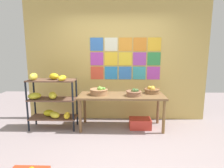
{
  "coord_description": "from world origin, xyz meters",
  "views": [
    {
      "loc": [
        0.03,
        -2.78,
        1.63
      ],
      "look_at": [
        -0.07,
        0.77,
        1.0
      ],
      "focal_mm": 29.67,
      "sensor_mm": 36.0,
      "label": 1
    }
  ],
  "objects_px": {
    "fruit_basket_back_right": "(99,91)",
    "display_table": "(122,99)",
    "produce_crate_under_table": "(140,123)",
    "banana_shelf_unit": "(51,97)",
    "fruit_basket_back_left": "(152,90)",
    "fruit_basket_right": "(134,93)"
  },
  "relations": [
    {
      "from": "fruit_basket_back_right",
      "to": "display_table",
      "type": "bearing_deg",
      "value": -1.86
    },
    {
      "from": "display_table",
      "to": "produce_crate_under_table",
      "type": "relative_size",
      "value": 3.96
    },
    {
      "from": "banana_shelf_unit",
      "to": "display_table",
      "type": "relative_size",
      "value": 0.67
    },
    {
      "from": "banana_shelf_unit",
      "to": "fruit_basket_back_left",
      "type": "relative_size",
      "value": 3.61
    },
    {
      "from": "fruit_basket_back_left",
      "to": "fruit_basket_back_right",
      "type": "bearing_deg",
      "value": -172.17
    },
    {
      "from": "banana_shelf_unit",
      "to": "produce_crate_under_table",
      "type": "xyz_separation_m",
      "value": [
        1.87,
        0.06,
        -0.57
      ]
    },
    {
      "from": "produce_crate_under_table",
      "to": "banana_shelf_unit",
      "type": "bearing_deg",
      "value": -178.19
    },
    {
      "from": "fruit_basket_back_right",
      "to": "produce_crate_under_table",
      "type": "xyz_separation_m",
      "value": [
        0.88,
        -0.04,
        -0.69
      ]
    },
    {
      "from": "fruit_basket_back_left",
      "to": "produce_crate_under_table",
      "type": "relative_size",
      "value": 0.73
    },
    {
      "from": "banana_shelf_unit",
      "to": "display_table",
      "type": "distance_m",
      "value": 1.48
    },
    {
      "from": "fruit_basket_back_right",
      "to": "fruit_basket_back_left",
      "type": "bearing_deg",
      "value": 7.83
    },
    {
      "from": "banana_shelf_unit",
      "to": "display_table",
      "type": "height_order",
      "value": "banana_shelf_unit"
    },
    {
      "from": "fruit_basket_back_left",
      "to": "fruit_basket_back_right",
      "type": "relative_size",
      "value": 0.87
    },
    {
      "from": "fruit_basket_back_left",
      "to": "produce_crate_under_table",
      "type": "height_order",
      "value": "fruit_basket_back_left"
    },
    {
      "from": "banana_shelf_unit",
      "to": "fruit_basket_right",
      "type": "xyz_separation_m",
      "value": [
        1.72,
        0.0,
        0.12
      ]
    },
    {
      "from": "display_table",
      "to": "fruit_basket_back_right",
      "type": "height_order",
      "value": "fruit_basket_back_right"
    },
    {
      "from": "fruit_basket_back_left",
      "to": "produce_crate_under_table",
      "type": "distance_m",
      "value": 0.76
    },
    {
      "from": "fruit_basket_back_left",
      "to": "fruit_basket_right",
      "type": "xyz_separation_m",
      "value": [
        -0.41,
        -0.25,
        -0.0
      ]
    },
    {
      "from": "fruit_basket_right",
      "to": "produce_crate_under_table",
      "type": "relative_size",
      "value": 0.7
    },
    {
      "from": "fruit_basket_back_right",
      "to": "fruit_basket_right",
      "type": "bearing_deg",
      "value": -7.3
    },
    {
      "from": "display_table",
      "to": "fruit_basket_back_left",
      "type": "relative_size",
      "value": 5.42
    },
    {
      "from": "fruit_basket_back_left",
      "to": "produce_crate_under_table",
      "type": "bearing_deg",
      "value": -143.47
    }
  ]
}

